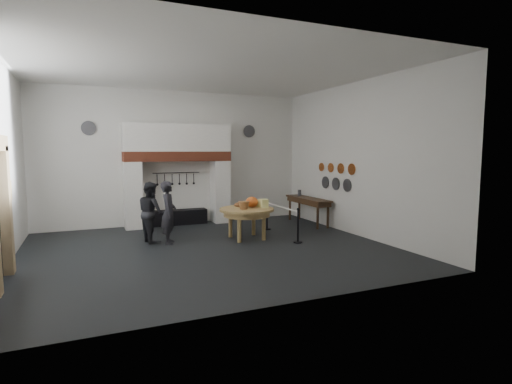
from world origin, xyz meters
name	(u,v)px	position (x,y,z in m)	size (l,w,h in m)	color
floor	(210,249)	(0.00, 0.00, 0.00)	(9.00, 8.00, 0.02)	black
ceiling	(208,68)	(0.00, 0.00, 4.50)	(9.00, 8.00, 0.02)	silver
wall_back	(176,158)	(0.00, 4.00, 2.25)	(9.00, 0.02, 4.50)	silver
wall_front	(282,167)	(0.00, -4.00, 2.25)	(9.00, 0.02, 4.50)	silver
wall_right	(357,159)	(4.50, 0.00, 2.25)	(0.02, 8.00, 4.50)	silver
chimney_pier_left	(133,195)	(-1.48, 3.65, 1.07)	(0.55, 0.70, 2.15)	silver
chimney_pier_right	(220,191)	(1.48, 3.65, 1.07)	(0.55, 0.70, 2.15)	silver
hearth_brick_band	(178,156)	(0.00, 3.65, 2.31)	(3.50, 0.72, 0.32)	#9E442B
chimney_hood	(177,138)	(0.00, 3.65, 2.92)	(3.50, 0.70, 0.90)	silver
iron_range	(179,217)	(0.00, 3.72, 0.25)	(1.90, 0.45, 0.50)	black
utensil_rail	(176,173)	(0.00, 3.92, 1.75)	(0.02, 0.02, 1.60)	black
door_jamb_far	(5,211)	(-4.38, -0.30, 1.30)	(0.22, 0.30, 2.60)	tan
wall_plaque	(9,191)	(-4.45, 0.80, 1.60)	(0.05, 0.34, 0.44)	gold
work_table	(247,209)	(1.32, 0.78, 0.84)	(1.55, 1.55, 0.07)	tan
pumpkin	(252,202)	(1.52, 0.88, 1.03)	(0.36, 0.36, 0.31)	orange
cheese_block_big	(264,203)	(1.82, 0.73, 0.99)	(0.22, 0.22, 0.24)	#FEFF98
cheese_block_small	(259,203)	(1.80, 1.03, 0.97)	(0.18, 0.18, 0.20)	#EEEE8E
wicker_basket	(244,205)	(1.17, 0.63, 0.98)	(0.32, 0.32, 0.22)	#A76B3D
bread_loaf	(239,205)	(1.22, 1.13, 0.94)	(0.31, 0.18, 0.13)	brown
visitor_near	(169,213)	(-0.84, 1.05, 0.85)	(0.62, 0.41, 1.69)	black
visitor_far	(151,212)	(-1.24, 1.45, 0.83)	(0.81, 0.63, 1.66)	black
side_table	(308,199)	(4.10, 2.09, 0.87)	(0.55, 2.20, 0.06)	#3D2616
pewter_jug	(299,193)	(4.10, 2.69, 1.01)	(0.12, 0.12, 0.22)	#4D4D52
copper_pan_a	(352,169)	(4.46, 0.20, 1.95)	(0.34, 0.34, 0.03)	#C6662D
copper_pan_b	(341,168)	(4.46, 0.75, 1.95)	(0.32, 0.32, 0.03)	#C6662D
copper_pan_c	(331,168)	(4.46, 1.30, 1.95)	(0.30, 0.30, 0.03)	#C6662D
copper_pan_d	(321,167)	(4.46, 1.85, 1.95)	(0.28, 0.28, 0.03)	#C6662D
pewter_plate_left	(347,185)	(4.46, 0.40, 1.45)	(0.40, 0.40, 0.03)	#4C4C51
pewter_plate_mid	(336,184)	(4.46, 1.00, 1.45)	(0.40, 0.40, 0.03)	#4C4C51
pewter_plate_right	(325,182)	(4.46, 1.60, 1.45)	(0.40, 0.40, 0.03)	#4C4C51
pewter_plate_back_left	(89,128)	(-2.70, 3.96, 3.20)	(0.44, 0.44, 0.03)	#4C4C51
pewter_plate_back_right	(249,131)	(2.70, 3.96, 3.20)	(0.44, 0.44, 0.03)	#4C4C51
barrier_post_near	(298,226)	(2.41, -0.24, 0.45)	(0.05, 0.05, 0.90)	black
barrier_post_far	(267,215)	(2.41, 1.76, 0.45)	(0.05, 0.05, 0.90)	black
barrier_rope	(281,207)	(2.41, 0.76, 0.85)	(0.04, 0.04, 2.00)	silver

